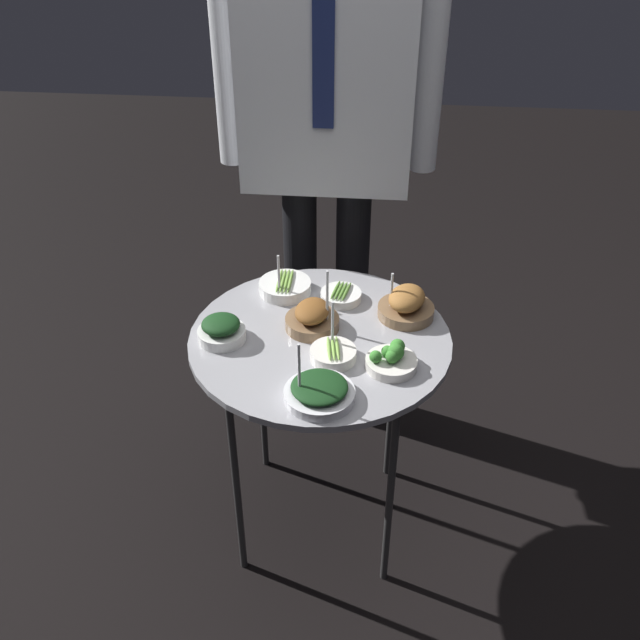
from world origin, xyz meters
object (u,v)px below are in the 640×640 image
at_px(bowl_asparagus_front_center, 341,295).
at_px(bowl_roast_back_left, 312,318).
at_px(bowl_broccoli_far_rim, 391,359).
at_px(bowl_spinach_near_rim, 221,330).
at_px(serving_cart, 320,351).
at_px(bowl_asparagus_center, 333,353).
at_px(bowl_asparagus_back_right, 285,286).
at_px(waiter_figure, 327,101).
at_px(bowl_spinach_mid_left, 319,391).
at_px(bowl_roast_front_left, 406,305).

xyz_separation_m(bowl_asparagus_front_center, bowl_roast_back_left, (-0.06, -0.14, 0.02)).
bearing_deg(bowl_broccoli_far_rim, bowl_spinach_near_rim, 170.58).
bearing_deg(serving_cart, bowl_asparagus_center, -65.58).
relative_size(serving_cart, bowl_asparagus_back_right, 4.76).
bearing_deg(bowl_roast_back_left, bowl_asparagus_center, -62.78).
bearing_deg(waiter_figure, bowl_spinach_mid_left, -86.06).
xyz_separation_m(bowl_asparagus_front_center, bowl_asparagus_back_right, (-0.16, 0.02, 0.00)).
relative_size(bowl_asparagus_center, bowl_roast_back_left, 0.83).
relative_size(serving_cart, bowl_spinach_mid_left, 4.23).
height_order(bowl_broccoli_far_rim, waiter_figure, waiter_figure).
xyz_separation_m(bowl_spinach_near_rim, bowl_roast_back_left, (0.22, 0.07, 0.00)).
height_order(bowl_asparagus_front_center, bowl_spinach_near_rim, bowl_spinach_near_rim).
xyz_separation_m(bowl_roast_front_left, bowl_spinach_near_rim, (-0.46, -0.15, -0.01)).
bearing_deg(waiter_figure, bowl_roast_front_left, -60.59).
distance_m(bowl_roast_back_left, waiter_figure, 0.65).
xyz_separation_m(bowl_broccoli_far_rim, bowl_roast_back_left, (-0.21, 0.14, 0.01)).
bearing_deg(waiter_figure, bowl_asparagus_back_right, -103.15).
distance_m(bowl_broccoli_far_rim, waiter_figure, 0.81).
bearing_deg(bowl_roast_front_left, bowl_roast_back_left, -161.86).
relative_size(serving_cart, bowl_broccoli_far_rim, 5.53).
distance_m(bowl_roast_front_left, bowl_spinach_near_rim, 0.49).
distance_m(bowl_asparagus_front_center, bowl_spinach_near_rim, 0.36).
relative_size(bowl_roast_front_left, bowl_roast_back_left, 0.86).
bearing_deg(bowl_asparagus_front_center, bowl_spinach_mid_left, -92.65).
height_order(bowl_roast_back_left, waiter_figure, waiter_figure).
bearing_deg(waiter_figure, bowl_asparagus_front_center, -79.07).
distance_m(bowl_roast_front_left, bowl_spinach_mid_left, 0.40).
bearing_deg(bowl_roast_back_left, bowl_spinach_near_rim, -162.05).
bearing_deg(bowl_asparagus_back_right, serving_cart, -59.49).
distance_m(bowl_asparagus_front_center, bowl_asparagus_back_right, 0.16).
xyz_separation_m(bowl_asparagus_center, waiter_figure, (-0.07, 0.65, 0.41)).
height_order(bowl_broccoli_far_rim, bowl_spinach_mid_left, bowl_spinach_mid_left).
bearing_deg(bowl_asparagus_front_center, waiter_figure, 100.93).
bearing_deg(bowl_broccoli_far_rim, bowl_asparagus_back_right, 134.24).
relative_size(bowl_asparagus_back_right, bowl_spinach_near_rim, 1.19).
bearing_deg(bowl_asparagus_front_center, bowl_broccoli_far_rim, -63.41).
distance_m(bowl_asparagus_center, bowl_asparagus_back_right, 0.33).
distance_m(bowl_asparagus_center, bowl_roast_back_left, 0.14).
relative_size(serving_cart, bowl_roast_back_left, 3.95).
height_order(serving_cart, bowl_broccoli_far_rim, bowl_broccoli_far_rim).
relative_size(bowl_asparagus_back_right, bowl_roast_front_left, 0.97).
bearing_deg(bowl_asparagus_back_right, bowl_spinach_near_rim, -118.53).
relative_size(serving_cart, bowl_asparagus_front_center, 6.14).
bearing_deg(bowl_asparagus_front_center, bowl_roast_front_left, -19.06).
relative_size(serving_cart, bowl_spinach_near_rim, 5.67).
relative_size(bowl_asparagus_front_center, bowl_roast_back_left, 0.64).
bearing_deg(serving_cart, bowl_roast_back_left, 123.87).
bearing_deg(bowl_asparagus_back_right, bowl_asparagus_center, -61.31).
xyz_separation_m(bowl_asparagus_center, bowl_roast_front_left, (0.18, 0.20, 0.02)).
relative_size(bowl_asparagus_front_center, bowl_spinach_near_rim, 0.92).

